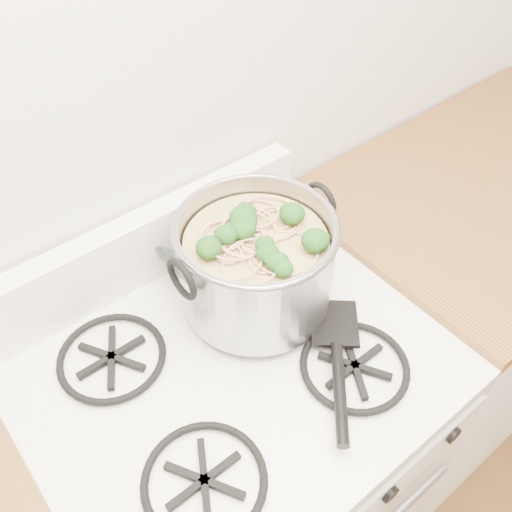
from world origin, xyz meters
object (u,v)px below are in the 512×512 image
(gas_range, at_px, (239,472))
(stock_pot, at_px, (256,264))
(spatula, at_px, (335,321))
(glass_bowl, at_px, (213,236))

(gas_range, relative_size, stock_pot, 2.75)
(stock_pot, xyz_separation_m, spatula, (0.07, -0.15, -0.09))
(gas_range, height_order, spatula, spatula)
(gas_range, bearing_deg, stock_pot, 35.76)
(spatula, relative_size, glass_bowl, 2.84)
(spatula, distance_m, glass_bowl, 0.34)
(gas_range, height_order, stock_pot, stock_pot)
(stock_pot, height_order, glass_bowl, stock_pot)
(gas_range, relative_size, spatula, 2.98)
(stock_pot, distance_m, glass_bowl, 0.21)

